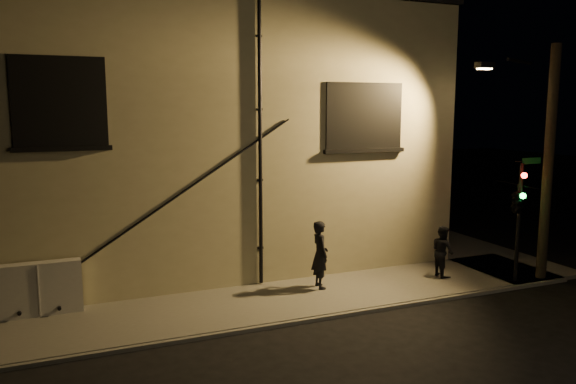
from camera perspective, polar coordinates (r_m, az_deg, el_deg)
name	(u,v)px	position (r m, az deg, el deg)	size (l,w,h in m)	color
ground	(365,312)	(14.99, 7.83, -12.02)	(90.00, 90.00, 0.00)	black
sidewalk	(330,262)	(19.19, 4.33, -7.14)	(21.00, 16.00, 0.12)	#56554E
building	(175,130)	(21.48, -11.42, 6.16)	(16.20, 12.23, 8.80)	tan
utility_cabinet	(39,289)	(15.43, -24.01, -8.99)	(2.04, 0.34, 1.34)	#B1B0A9
pedestrian_a	(320,255)	(16.13, 3.27, -6.36)	(0.71, 0.47, 1.95)	black
pedestrian_b	(443,251)	(17.87, 15.43, -5.81)	(0.76, 0.59, 1.57)	black
traffic_signal	(518,200)	(17.56, 22.29, -0.74)	(1.29, 2.17, 3.68)	black
streetlamp_pole	(544,158)	(18.30, 24.60, 3.15)	(2.02, 1.39, 7.08)	black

